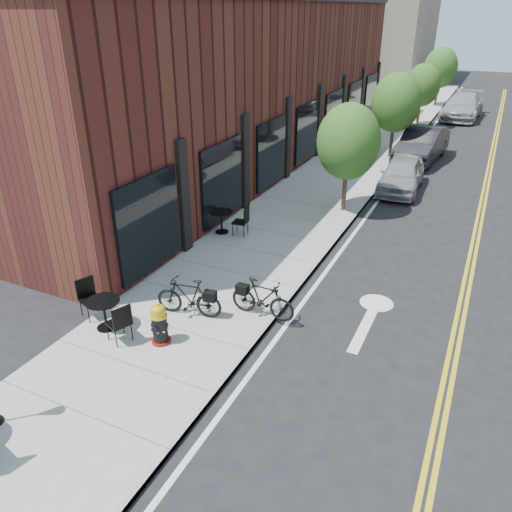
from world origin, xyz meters
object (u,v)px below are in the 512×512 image
Objects in this scene: bicycle_left at (189,297)px; parked_car_c at (462,106)px; bistro_set_c at (221,219)px; parked_car_b at (422,144)px; fire_hydrant at (160,324)px; bistro_set_b at (104,310)px; parked_car_a at (401,175)px; bicycle_right at (263,299)px.

bicycle_left is 28.77m from parked_car_c.
bistro_set_c is 12.87m from parked_car_b.
parked_car_b is 0.85× the size of parked_car_c.
bicycle_left is at bearing 71.81° from fire_hydrant.
parked_car_c is at bearing 64.61° from fire_hydrant.
parked_car_b is at bearing 160.45° from bicycle_left.
bistro_set_b is (-1.44, -1.30, -0.01)m from bicycle_left.
bistro_set_b is 13.71m from parked_car_a.
bicycle_right is 11.13m from parked_car_a.
parked_car_b is 11.84m from parked_car_c.
bicycle_right is 27.93m from parked_car_c.
bicycle_left is (-0.01, 1.20, 0.02)m from fire_hydrant.
bistro_set_c is 0.37× the size of parked_car_b.
bistro_set_b is 18.51m from parked_car_b.
parked_car_b is at bearing 62.77° from fire_hydrant.
parked_car_a is at bearing 156.69° from bicycle_left.
fire_hydrant is at bearing -80.59° from bistro_set_c.
bicycle_left reaches higher than bicycle_right.
parked_car_a is at bearing 51.48° from bistro_set_c.
bicycle_left is at bearing 114.33° from bicycle_right.
parked_car_b reaches higher than parked_car_a.
parked_car_b is at bearing -91.04° from parked_car_c.
parked_car_c reaches higher than bistro_set_c.
parked_car_c is at bearing 91.46° from parked_car_b.
fire_hydrant is 0.60× the size of bicycle_left.
bistro_set_c is at bearing 114.29° from bistro_set_b.
bicycle_left is 1.94m from bistro_set_b.
parked_car_a is (4.40, 7.13, 0.06)m from bistro_set_c.
bicycle_left is 12.08m from parked_car_a.
bicycle_left is 4.94m from bistro_set_c.
bicycle_left is 1.00× the size of bicycle_right.
fire_hydrant is 1.20m from bicycle_left.
bistro_set_b is at bearing 165.12° from fire_hydrant.
parked_car_c is (0.80, 11.82, 0.02)m from parked_car_b.
bistro_set_c is 0.32× the size of parked_car_c.
bicycle_right reaches higher than bistro_set_b.
fire_hydrant is at bearing -93.21° from parked_car_b.
fire_hydrant is 13.25m from parked_car_a.
bicycle_left is at bearing -76.81° from bistro_set_c.
fire_hydrant is at bearing -93.87° from parked_car_c.
bicycle_right is at bearing -98.07° from parked_car_a.
bistro_set_b is 30.26m from parked_car_c.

